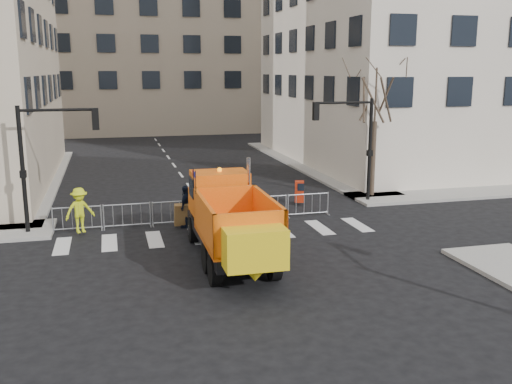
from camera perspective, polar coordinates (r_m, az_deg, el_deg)
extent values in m
plane|color=black|center=(19.08, 0.07, -8.76)|extent=(120.00, 120.00, 0.00)
cube|color=gray|center=(26.99, -4.48, -2.35)|extent=(64.00, 5.00, 0.15)
cube|color=tan|center=(69.60, -11.23, 16.17)|extent=(30.00, 18.00, 24.00)
cylinder|color=black|center=(25.33, -22.28, 1.89)|extent=(0.18, 0.18, 5.40)
cylinder|color=black|center=(30.02, 11.30, 4.03)|extent=(0.18, 0.18, 5.40)
cube|color=black|center=(20.82, -2.68, -4.38)|extent=(2.20, 6.78, 0.42)
cylinder|color=black|center=(23.09, -6.30, -3.76)|extent=(0.33, 1.04, 1.03)
cylinder|color=black|center=(23.42, -1.51, -3.45)|extent=(0.33, 1.04, 1.03)
cylinder|color=black|center=(19.62, -4.79, -6.61)|extent=(0.33, 1.04, 1.03)
cylinder|color=black|center=(20.02, 0.82, -6.18)|extent=(0.33, 1.04, 1.03)
cylinder|color=black|center=(18.49, -4.16, -7.79)|extent=(0.33, 1.04, 1.03)
cylinder|color=black|center=(18.90, 1.78, -7.31)|extent=(0.33, 1.04, 1.03)
cube|color=#E95C0C|center=(23.52, -4.17, -0.82)|extent=(1.98, 1.51, 0.94)
cube|color=#E95C0C|center=(22.22, -3.64, -0.09)|extent=(2.17, 1.51, 1.69)
cylinder|color=silver|center=(21.68, -0.74, 0.52)|extent=(0.13, 0.13, 2.25)
cube|color=#E95C0C|center=(19.32, -1.93, -2.65)|extent=(2.37, 4.15, 1.55)
cube|color=yellow|center=(17.03, -0.09, -5.68)|extent=(1.88, 0.95, 1.22)
cube|color=brown|center=(25.27, -4.78, -2.11)|extent=(3.01, 0.56, 1.06)
imported|color=black|center=(25.28, -3.10, -1.52)|extent=(0.74, 0.70, 1.70)
imported|color=black|center=(25.32, -4.14, -1.14)|extent=(1.03, 0.83, 2.02)
imported|color=black|center=(25.14, -7.00, -1.45)|extent=(0.90, 1.20, 1.89)
imported|color=#C6D519|center=(24.76, -17.22, -1.75)|extent=(1.40, 1.11, 1.90)
cube|color=#AE240D|center=(29.28, 4.35, 0.05)|extent=(0.55, 0.51, 1.10)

